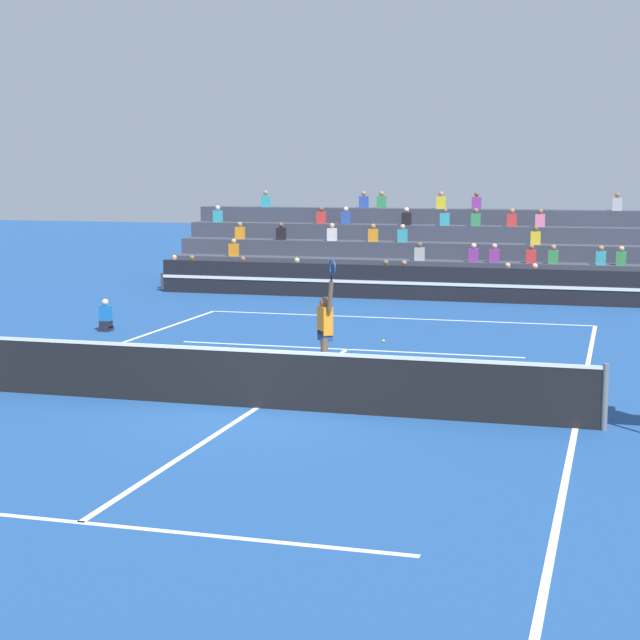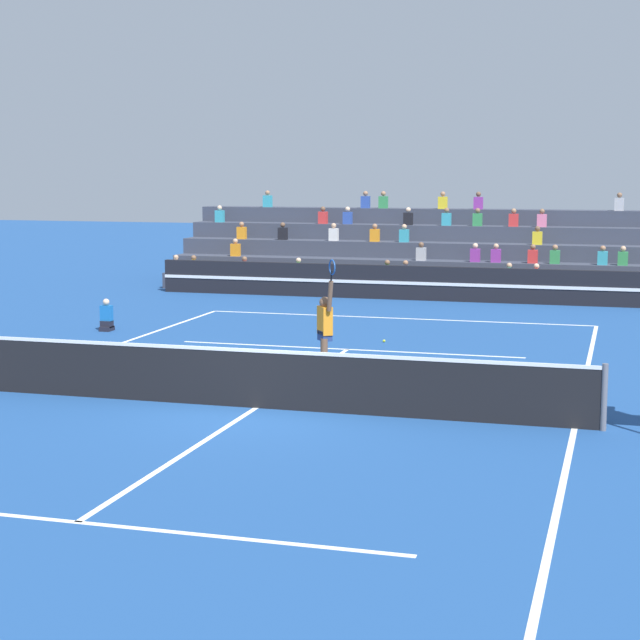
% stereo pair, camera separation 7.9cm
% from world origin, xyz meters
% --- Properties ---
extents(ground_plane, '(120.00, 120.00, 0.00)m').
position_xyz_m(ground_plane, '(0.00, 0.00, 0.00)').
color(ground_plane, navy).
extents(court_lines, '(11.10, 23.90, 0.01)m').
position_xyz_m(court_lines, '(0.00, 0.00, 0.00)').
color(court_lines, white).
rests_on(court_lines, ground).
extents(tennis_net, '(12.00, 0.10, 1.10)m').
position_xyz_m(tennis_net, '(0.00, 0.00, 0.54)').
color(tennis_net, slate).
rests_on(tennis_net, ground).
extents(sponsor_banner_wall, '(18.00, 0.26, 1.10)m').
position_xyz_m(sponsor_banner_wall, '(0.00, 16.25, 0.55)').
color(sponsor_banner_wall, black).
rests_on(sponsor_banner_wall, ground).
extents(bleacher_stand, '(19.04, 4.75, 3.38)m').
position_xyz_m(bleacher_stand, '(0.00, 20.05, 1.02)').
color(bleacher_stand, '#383D4C').
rests_on(bleacher_stand, ground).
extents(ball_kid_courtside, '(0.30, 0.36, 0.84)m').
position_xyz_m(ball_kid_courtside, '(-6.77, 7.49, 0.33)').
color(ball_kid_courtside, black).
rests_on(ball_kid_courtside, ground).
extents(tennis_player, '(0.54, 0.70, 2.50)m').
position_xyz_m(tennis_player, '(0.55, 2.54, 0.99)').
color(tennis_player, brown).
rests_on(tennis_player, ground).
extents(tennis_ball, '(0.07, 0.07, 0.07)m').
position_xyz_m(tennis_ball, '(0.60, 7.68, 0.03)').
color(tennis_ball, '#C6DB33').
rests_on(tennis_ball, ground).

